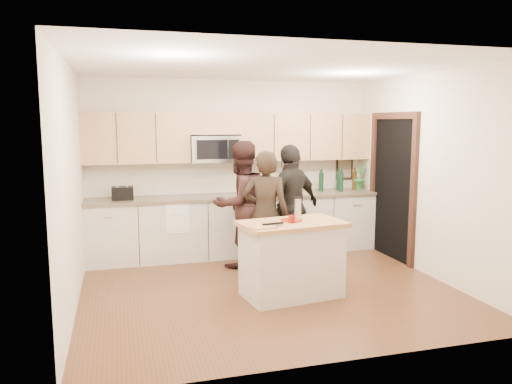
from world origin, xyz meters
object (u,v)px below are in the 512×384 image
object	(u,v)px
woman_center	(241,204)
woman_right	(291,207)
island	(292,259)
woman_left	(266,215)
toaster	(122,193)

from	to	relation	value
woman_center	woman_right	bearing A→B (deg)	135.65
island	woman_center	xyz separation A→B (m)	(-0.28, 1.38, 0.44)
woman_left	woman_right	size ratio (longest dim) A/B	0.97
woman_left	woman_center	bearing A→B (deg)	-51.03
woman_center	toaster	bearing A→B (deg)	-43.30
island	woman_left	xyz separation A→B (m)	(-0.09, 0.78, 0.39)
woman_left	toaster	bearing A→B (deg)	-12.53
woman_left	woman_right	distance (m)	0.58
toaster	woman_left	xyz separation A→B (m)	(1.80, -1.21, -0.19)
toaster	woman_right	bearing A→B (deg)	-21.23
woman_center	woman_right	world-z (taller)	woman_center
toaster	woman_left	distance (m)	2.18
woman_right	woman_center	bearing A→B (deg)	-49.66
toaster	woman_center	size ratio (longest dim) A/B	0.17
island	toaster	xyz separation A→B (m)	(-1.89, 1.99, 0.58)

